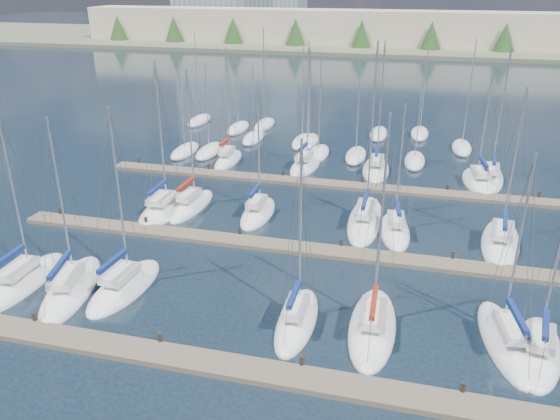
% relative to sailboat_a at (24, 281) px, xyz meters
% --- Properties ---
extents(ground, '(400.00, 400.00, 0.00)m').
position_rel_sailboat_a_xyz_m(ground, '(15.73, 53.25, -0.18)').
color(ground, '#192632').
rests_on(ground, ground).
extents(dock_near, '(44.00, 1.93, 1.10)m').
position_rel_sailboat_a_xyz_m(dock_near, '(15.73, -4.73, -0.03)').
color(dock_near, '#6B5E4C').
rests_on(dock_near, ground).
extents(dock_mid, '(44.00, 1.93, 1.10)m').
position_rel_sailboat_a_xyz_m(dock_mid, '(15.73, 9.27, -0.03)').
color(dock_mid, '#6B5E4C').
rests_on(dock_mid, ground).
extents(dock_far, '(44.00, 1.93, 1.10)m').
position_rel_sailboat_a_xyz_m(dock_far, '(15.73, 23.27, -0.03)').
color(dock_far, '#6B5E4C').
rests_on(dock_far, ground).
extents(sailboat_a, '(2.78, 8.28, 11.83)m').
position_rel_sailboat_a_xyz_m(sailboat_a, '(0.00, 0.00, 0.00)').
color(sailboat_a, white).
rests_on(sailboat_a, ground).
extents(sailboat_n, '(2.15, 7.00, 12.85)m').
position_rel_sailboat_a_xyz_m(sailboat_n, '(4.58, 27.82, 0.02)').
color(sailboat_n, white).
rests_on(sailboat_n, ground).
extents(sailboat_i, '(2.50, 7.71, 12.65)m').
position_rel_sailboat_a_xyz_m(sailboat_i, '(5.76, 14.81, 0.02)').
color(sailboat_i, white).
rests_on(sailboat_i, ground).
extents(sailboat_r, '(3.25, 8.58, 13.73)m').
position_rel_sailboat_a_xyz_m(sailboat_r, '(32.03, 28.79, 0.01)').
color(sailboat_r, white).
rests_on(sailboat_r, ground).
extents(sailboat_e, '(2.87, 8.44, 13.34)m').
position_rel_sailboat_a_xyz_m(sailboat_e, '(22.96, 0.61, 0.00)').
color(sailboat_e, white).
rests_on(sailboat_e, ground).
extents(sailboat_k, '(2.82, 10.19, 15.18)m').
position_rel_sailboat_a_xyz_m(sailboat_k, '(20.93, 15.62, 0.01)').
color(sailboat_k, white).
rests_on(sailboat_k, ground).
extents(sailboat_c, '(3.28, 7.69, 12.68)m').
position_rel_sailboat_a_xyz_m(sailboat_c, '(6.81, 1.05, -0.00)').
color(sailboat_c, white).
rests_on(sailboat_c, ground).
extents(sailboat_j, '(2.49, 6.97, 11.94)m').
position_rel_sailboat_a_xyz_m(sailboat_j, '(11.86, 14.76, 0.01)').
color(sailboat_j, white).
rests_on(sailboat_j, ground).
extents(sailboat_m, '(3.89, 9.32, 12.55)m').
position_rel_sailboat_a_xyz_m(sailboat_m, '(31.40, 14.04, -0.01)').
color(sailboat_m, white).
rests_on(sailboat_m, ground).
extents(sailboat_g, '(3.70, 7.38, 12.03)m').
position_rel_sailboat_a_xyz_m(sailboat_g, '(31.86, 0.51, 0.01)').
color(sailboat_g, white).
rests_on(sailboat_g, ground).
extents(sailboat_l, '(3.17, 7.30, 11.01)m').
position_rel_sailboat_a_xyz_m(sailboat_l, '(23.45, 14.07, 0.00)').
color(sailboat_l, white).
rests_on(sailboat_l, ground).
extents(sailboat_b, '(4.83, 9.16, 12.09)m').
position_rel_sailboat_a_xyz_m(sailboat_b, '(3.55, -0.02, -0.01)').
color(sailboat_b, white).
rests_on(sailboat_b, ground).
extents(sailboat_h, '(3.21, 8.05, 13.44)m').
position_rel_sailboat_a_xyz_m(sailboat_h, '(3.70, 13.50, -0.00)').
color(sailboat_h, white).
rests_on(sailboat_h, ground).
extents(sailboat_p, '(3.15, 8.32, 13.88)m').
position_rel_sailboat_a_xyz_m(sailboat_p, '(20.62, 28.74, 0.00)').
color(sailboat_p, white).
rests_on(sailboat_p, ground).
extents(sailboat_o, '(3.18, 7.44, 13.71)m').
position_rel_sailboat_a_xyz_m(sailboat_o, '(13.19, 28.07, 0.01)').
color(sailboat_o, white).
rests_on(sailboat_o, ground).
extents(sailboat_d, '(2.30, 7.12, 11.87)m').
position_rel_sailboat_a_xyz_m(sailboat_d, '(18.57, 0.12, 0.01)').
color(sailboat_d, white).
rests_on(sailboat_d, ground).
extents(sailboat_f, '(3.46, 8.27, 11.65)m').
position_rel_sailboat_a_xyz_m(sailboat_f, '(30.25, 1.08, 0.00)').
color(sailboat_f, white).
rests_on(sailboat_f, ground).
extents(sailboat_q, '(3.69, 8.16, 11.54)m').
position_rel_sailboat_a_xyz_m(sailboat_q, '(30.76, 27.44, -0.01)').
color(sailboat_q, white).
rests_on(sailboat_q, ground).
extents(distant_boats, '(36.93, 20.75, 13.30)m').
position_rel_sailboat_a_xyz_m(distant_boats, '(11.38, 37.02, 0.11)').
color(distant_boats, '#9EA0A5').
rests_on(distant_boats, ground).
extents(shoreline, '(400.00, 60.00, 38.00)m').
position_rel_sailboat_a_xyz_m(shoreline, '(2.43, 143.02, 7.26)').
color(shoreline, '#666B51').
rests_on(shoreline, ground).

